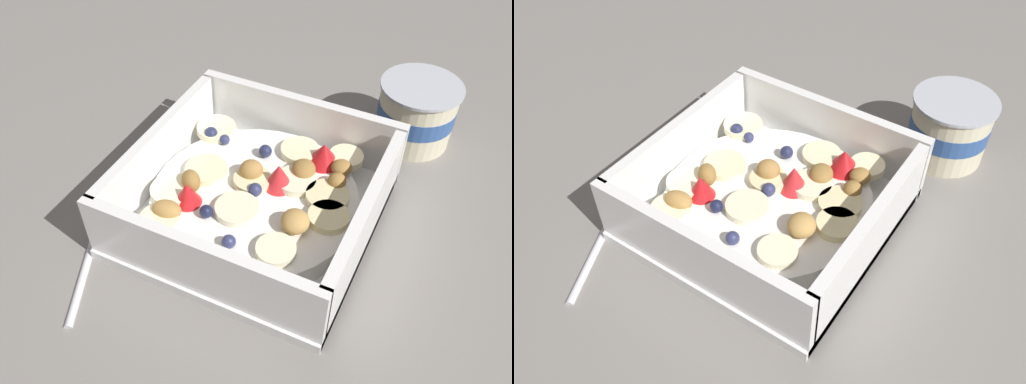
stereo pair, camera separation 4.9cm
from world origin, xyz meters
The scene contains 4 objects.
ground_plane centered at (0.00, 0.00, 0.00)m, with size 2.40×2.40×0.00m, color gray.
fruit_bowl centered at (-0.01, 0.00, 0.02)m, with size 0.21×0.21×0.07m.
spoon centered at (-0.15, -0.06, 0.00)m, with size 0.09×0.16×0.01m.
yogurt_cup centered at (0.08, 0.18, 0.03)m, with size 0.08×0.08×0.07m.
Camera 1 is at (0.14, -0.31, 0.38)m, focal length 39.02 mm.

